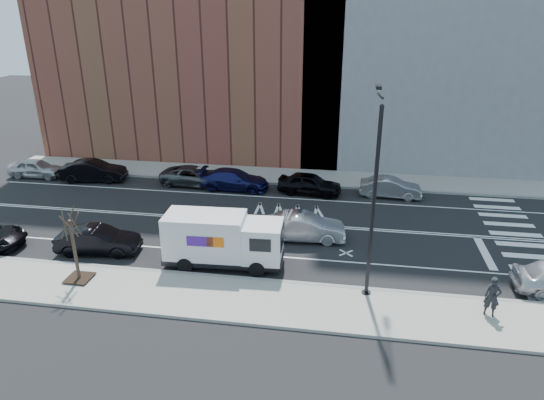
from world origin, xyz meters
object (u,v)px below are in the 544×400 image
(fedex_van, at_px, (222,239))
(driving_sedan, at_px, (304,227))
(far_parked_b, at_px, (93,171))
(far_parked_a, at_px, (36,168))
(pedestrian, at_px, (492,297))

(fedex_van, relative_size, driving_sedan, 1.31)
(far_parked_b, relative_size, driving_sedan, 1.03)
(far_parked_a, xyz_separation_m, far_parked_b, (4.94, -0.13, 0.08))
(fedex_van, height_order, pedestrian, fedex_van)
(fedex_van, xyz_separation_m, far_parked_b, (-13.21, 11.18, -0.67))
(far_parked_b, distance_m, pedestrian, 29.38)
(far_parked_b, distance_m, driving_sedan, 18.69)
(far_parked_a, distance_m, pedestrian, 33.86)
(fedex_van, height_order, far_parked_a, fedex_van)
(far_parked_b, bearing_deg, driving_sedan, -121.58)
(driving_sedan, distance_m, pedestrian, 10.84)
(far_parked_b, bearing_deg, pedestrian, -126.01)
(fedex_van, relative_size, pedestrian, 3.42)
(fedex_van, bearing_deg, pedestrian, -14.59)
(driving_sedan, relative_size, pedestrian, 2.61)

